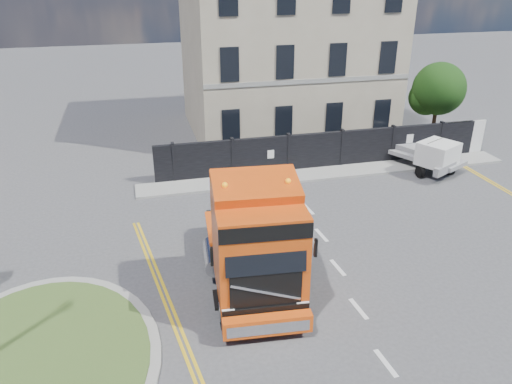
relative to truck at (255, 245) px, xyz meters
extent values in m
plane|color=#424244|center=(0.36, 1.19, -1.88)|extent=(120.00, 120.00, 0.00)
cylinder|color=gray|center=(-6.64, -1.81, -1.82)|extent=(6.80, 6.80, 0.12)
cylinder|color=#325120|center=(-6.64, -1.81, -1.74)|extent=(6.20, 6.20, 0.05)
cube|color=black|center=(6.36, 10.19, -0.88)|extent=(18.00, 0.25, 2.00)
cube|color=silver|center=(14.86, 10.19, -0.88)|extent=(2.60, 0.12, 2.00)
cube|color=#B3A88E|center=(6.36, 17.69, 3.62)|extent=(12.00, 10.00, 11.00)
cylinder|color=#382619|center=(14.86, 13.19, -0.68)|extent=(0.24, 0.24, 2.40)
sphere|color=black|center=(14.86, 13.19, 1.32)|extent=(3.20, 3.20, 3.20)
sphere|color=black|center=(14.36, 13.59, 0.72)|extent=(2.20, 2.20, 2.20)
cube|color=gray|center=(6.36, 9.29, -1.82)|extent=(20.00, 1.60, 0.12)
cube|color=black|center=(0.10, 1.17, -1.09)|extent=(3.13, 6.80, 0.47)
cube|color=#D94A0F|center=(-0.06, -0.66, 0.38)|extent=(2.85, 2.94, 2.93)
cube|color=#D94A0F|center=(0.04, 0.44, 1.58)|extent=(2.69, 1.17, 1.47)
cube|color=black|center=(-0.17, -1.99, 0.79)|extent=(2.30, 0.26, 1.10)
cube|color=#D94A0F|center=(-0.20, -2.33, -1.30)|extent=(2.64, 0.59, 0.58)
cylinder|color=black|center=(-1.26, -1.39, -1.33)|extent=(0.43, 1.12, 1.09)
cylinder|color=gray|center=(-1.26, -1.39, -1.33)|extent=(0.43, 0.63, 0.60)
cylinder|color=black|center=(1.00, -1.59, -1.33)|extent=(0.43, 1.12, 1.09)
cylinder|color=gray|center=(1.00, -1.59, -1.33)|extent=(0.43, 0.63, 0.60)
cylinder|color=black|center=(-0.93, 2.31, -1.33)|extent=(0.43, 1.12, 1.09)
cylinder|color=gray|center=(-0.93, 2.31, -1.33)|extent=(0.43, 0.63, 0.60)
cylinder|color=black|center=(1.32, 2.11, -1.33)|extent=(0.43, 1.12, 1.09)
cylinder|color=gray|center=(1.32, 2.11, -1.33)|extent=(0.43, 0.63, 0.60)
cylinder|color=black|center=(-0.82, 3.56, -1.33)|extent=(0.43, 1.12, 1.09)
cylinder|color=gray|center=(-0.82, 3.56, -1.33)|extent=(0.43, 0.63, 0.60)
cylinder|color=black|center=(1.43, 3.37, -1.33)|extent=(0.43, 1.12, 1.09)
cylinder|color=gray|center=(1.43, 3.37, -1.33)|extent=(0.43, 0.63, 0.60)
cube|color=gray|center=(11.61, 9.06, -1.24)|extent=(3.52, 4.68, 0.23)
cube|color=silver|center=(11.61, 7.69, -0.65)|extent=(2.28, 2.24, 1.18)
cylinder|color=black|center=(10.75, 7.69, -1.56)|extent=(0.23, 0.64, 0.64)
cylinder|color=black|center=(12.48, 7.69, -1.56)|extent=(0.23, 0.64, 0.64)
cylinder|color=black|center=(10.75, 10.42, -1.56)|extent=(0.23, 0.64, 0.64)
cylinder|color=black|center=(12.48, 10.42, -1.56)|extent=(0.23, 0.64, 0.64)
camera|label=1|loc=(-3.34, -13.41, 8.14)|focal=35.00mm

